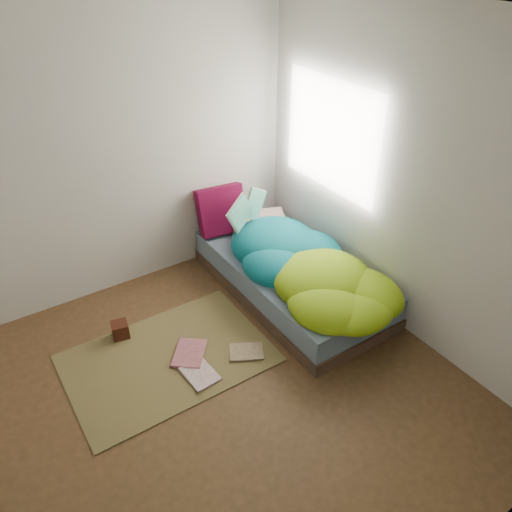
{
  "coord_description": "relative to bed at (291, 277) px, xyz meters",
  "views": [
    {
      "loc": [
        -1.16,
        -2.29,
        2.96
      ],
      "look_at": [
        0.84,
        0.75,
        0.54
      ],
      "focal_mm": 35.0,
      "sensor_mm": 36.0,
      "label": 1
    }
  ],
  "objects": [
    {
      "name": "pillow_magenta",
      "position": [
        -0.24,
        0.87,
        0.41
      ],
      "size": [
        0.49,
        0.21,
        0.47
      ],
      "primitive_type": "cube",
      "rotation": [
        0.0,
        0.0,
        -0.13
      ],
      "color": "#4B0523",
      "rests_on": "bed"
    },
    {
      "name": "bed",
      "position": [
        0.0,
        0.0,
        0.0
      ],
      "size": [
        1.0,
        2.0,
        0.34
      ],
      "color": "#3C2B20",
      "rests_on": "ground"
    },
    {
      "name": "wooden_box",
      "position": [
        -1.6,
        0.29,
        -0.09
      ],
      "size": [
        0.16,
        0.16,
        0.14
      ],
      "primitive_type": "cube",
      "rotation": [
        0.0,
        0.0,
        -0.2
      ],
      "color": "#37160C",
      "rests_on": "rug"
    },
    {
      "name": "rug",
      "position": [
        -1.37,
        -0.17,
        -0.16
      ],
      "size": [
        1.6,
        1.1,
        0.01
      ],
      "primitive_type": "cube",
      "color": "brown",
      "rests_on": "ground"
    },
    {
      "name": "floor_book_c",
      "position": [
        -0.85,
        -0.56,
        -0.15
      ],
      "size": [
        0.34,
        0.31,
        0.02
      ],
      "primitive_type": "imported",
      "rotation": [
        0.0,
        0.0,
        1.07
      ],
      "color": "tan",
      "rests_on": "rug"
    },
    {
      "name": "open_book",
      "position": [
        -0.15,
        0.51,
        0.65
      ],
      "size": [
        0.48,
        0.26,
        0.29
      ],
      "primitive_type": null,
      "rotation": [
        0.0,
        0.0,
        0.34
      ],
      "color": "green",
      "rests_on": "duvet"
    },
    {
      "name": "pillow_floral",
      "position": [
        0.08,
        0.68,
        0.23
      ],
      "size": [
        0.63,
        0.52,
        0.12
      ],
      "primitive_type": "cube",
      "rotation": [
        0.0,
        0.0,
        -0.39
      ],
      "color": "white",
      "rests_on": "bed"
    },
    {
      "name": "floor_book_b",
      "position": [
        -1.3,
        -0.16,
        -0.14
      ],
      "size": [
        0.4,
        0.41,
        0.03
      ],
      "primitive_type": "imported",
      "rotation": [
        0.0,
        0.0,
        -0.69
      ],
      "color": "#C9747B",
      "rests_on": "rug"
    },
    {
      "name": "duvet",
      "position": [
        0.0,
        -0.22,
        0.34
      ],
      "size": [
        0.96,
        1.84,
        0.34
      ],
      "primitive_type": null,
      "color": "#076074",
      "rests_on": "bed"
    },
    {
      "name": "room_walls",
      "position": [
        -1.21,
        -0.71,
        1.46
      ],
      "size": [
        3.54,
        3.54,
        2.62
      ],
      "color": "silver",
      "rests_on": "ground"
    },
    {
      "name": "ground",
      "position": [
        -1.22,
        -0.72,
        -0.17
      ],
      "size": [
        3.5,
        3.5,
        0.0
      ],
      "primitive_type": "cube",
      "color": "#46331B",
      "rests_on": "ground"
    },
    {
      "name": "floor_book_a",
      "position": [
        -1.35,
        -0.49,
        -0.14
      ],
      "size": [
        0.24,
        0.31,
        0.02
      ],
      "primitive_type": "imported",
      "rotation": [
        0.0,
        0.0,
        0.06
      ],
      "color": "white",
      "rests_on": "rug"
    }
  ]
}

